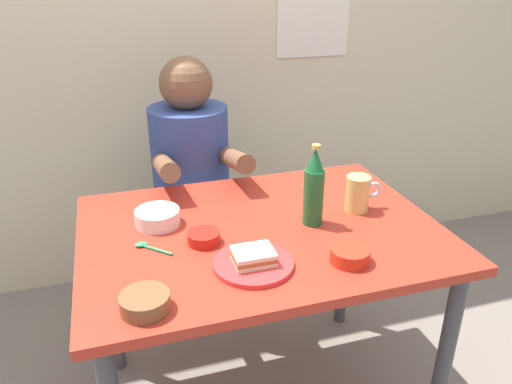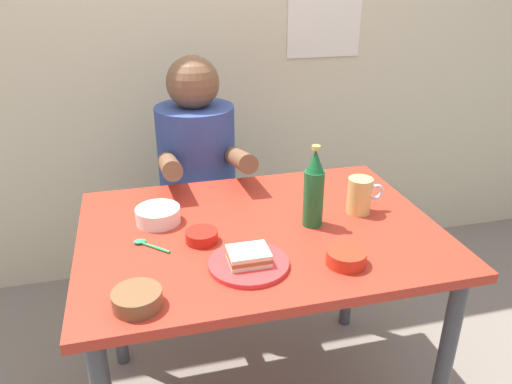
# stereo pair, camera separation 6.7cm
# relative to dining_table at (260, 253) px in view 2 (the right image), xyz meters

# --- Properties ---
(wall_back) EXTENTS (4.40, 0.09, 2.60)m
(wall_back) POSITION_rel_dining_table_xyz_m (0.00, 1.05, 0.65)
(wall_back) COLOR beige
(wall_back) RESTS_ON ground
(dining_table) EXTENTS (1.10, 0.80, 0.74)m
(dining_table) POSITION_rel_dining_table_xyz_m (0.00, 0.00, 0.00)
(dining_table) COLOR #B72D1E
(dining_table) RESTS_ON ground
(stool) EXTENTS (0.34, 0.34, 0.45)m
(stool) POSITION_rel_dining_table_xyz_m (-0.11, 0.63, -0.30)
(stool) COLOR #4C4C51
(stool) RESTS_ON ground
(person_seated) EXTENTS (0.33, 0.56, 0.72)m
(person_seated) POSITION_rel_dining_table_xyz_m (-0.11, 0.62, 0.12)
(person_seated) COLOR #33478C
(person_seated) RESTS_ON stool
(plate_orange) EXTENTS (0.22, 0.22, 0.01)m
(plate_orange) POSITION_rel_dining_table_xyz_m (-0.08, -0.20, 0.10)
(plate_orange) COLOR red
(plate_orange) RESTS_ON dining_table
(sandwich) EXTENTS (0.11, 0.09, 0.04)m
(sandwich) POSITION_rel_dining_table_xyz_m (-0.08, -0.20, 0.13)
(sandwich) COLOR beige
(sandwich) RESTS_ON plate_orange
(beer_mug) EXTENTS (0.13, 0.08, 0.12)m
(beer_mug) POSITION_rel_dining_table_xyz_m (0.34, 0.02, 0.15)
(beer_mug) COLOR #D1BC66
(beer_mug) RESTS_ON dining_table
(beer_bottle) EXTENTS (0.06, 0.06, 0.26)m
(beer_bottle) POSITION_rel_dining_table_xyz_m (0.16, -0.02, 0.21)
(beer_bottle) COLOR #19602D
(beer_bottle) RESTS_ON dining_table
(sambal_bowl_red) EXTENTS (0.10, 0.10, 0.03)m
(sambal_bowl_red) POSITION_rel_dining_table_xyz_m (-0.19, -0.04, 0.11)
(sambal_bowl_red) COLOR #B21E14
(sambal_bowl_red) RESTS_ON dining_table
(condiment_bowl_brown) EXTENTS (0.12, 0.12, 0.04)m
(condiment_bowl_brown) POSITION_rel_dining_table_xyz_m (-0.38, -0.30, 0.12)
(condiment_bowl_brown) COLOR brown
(condiment_bowl_brown) RESTS_ON dining_table
(rice_bowl_white) EXTENTS (0.14, 0.14, 0.05)m
(rice_bowl_white) POSITION_rel_dining_table_xyz_m (-0.30, 0.11, 0.12)
(rice_bowl_white) COLOR silver
(rice_bowl_white) RESTS_ON dining_table
(sauce_bowl_chili) EXTENTS (0.11, 0.11, 0.04)m
(sauce_bowl_chili) POSITION_rel_dining_table_xyz_m (0.18, -0.25, 0.12)
(sauce_bowl_chili) COLOR red
(sauce_bowl_chili) RESTS_ON dining_table
(spoon) EXTENTS (0.10, 0.09, 0.01)m
(spoon) POSITION_rel_dining_table_xyz_m (-0.35, -0.02, 0.10)
(spoon) COLOR #26A559
(spoon) RESTS_ON dining_table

